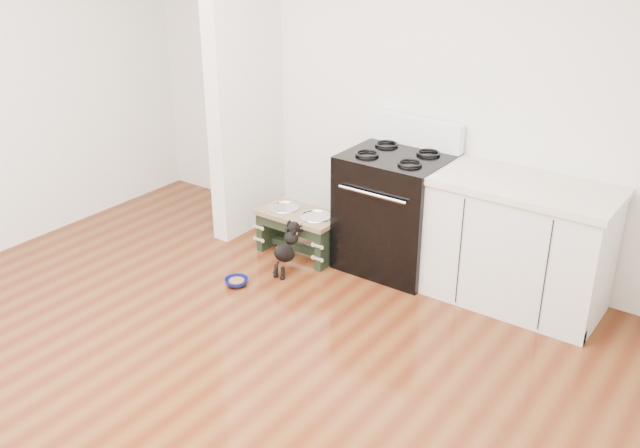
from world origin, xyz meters
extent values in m
plane|color=#4C1F0D|center=(0.00, 0.00, 0.00)|extent=(5.00, 5.00, 0.00)
plane|color=silver|center=(0.00, 2.50, 1.35)|extent=(5.00, 0.00, 5.00)
cube|color=silver|center=(-1.18, 2.10, 1.35)|extent=(0.15, 0.80, 2.70)
cube|color=black|center=(0.25, 2.15, 0.46)|extent=(0.76, 0.65, 0.92)
cube|color=black|center=(0.25, 1.84, 0.40)|extent=(0.58, 0.02, 0.50)
cylinder|color=silver|center=(0.25, 1.80, 0.72)|extent=(0.56, 0.02, 0.02)
cube|color=white|center=(0.25, 2.43, 1.03)|extent=(0.76, 0.08, 0.22)
torus|color=black|center=(0.07, 2.01, 0.93)|extent=(0.18, 0.18, 0.02)
torus|color=black|center=(0.43, 2.01, 0.93)|extent=(0.18, 0.18, 0.02)
torus|color=black|center=(0.07, 2.29, 0.93)|extent=(0.18, 0.18, 0.02)
torus|color=black|center=(0.43, 2.29, 0.93)|extent=(0.18, 0.18, 0.02)
cube|color=silver|center=(1.23, 2.18, 0.43)|extent=(1.20, 0.60, 0.86)
cube|color=#BEB2A2|center=(1.23, 2.18, 0.89)|extent=(1.24, 0.64, 0.05)
cube|color=black|center=(1.23, 1.92, 0.05)|extent=(1.20, 0.06, 0.10)
cube|color=black|center=(-0.76, 1.88, 0.17)|extent=(0.06, 0.32, 0.33)
cube|color=black|center=(-0.17, 1.88, 0.17)|extent=(0.06, 0.32, 0.33)
cube|color=black|center=(-0.47, 1.74, 0.29)|extent=(0.54, 0.03, 0.08)
cube|color=black|center=(-0.47, 1.88, 0.06)|extent=(0.54, 0.06, 0.06)
cube|color=brown|center=(-0.47, 1.88, 0.35)|extent=(0.67, 0.36, 0.04)
cylinder|color=silver|center=(-0.62, 1.88, 0.35)|extent=(0.23, 0.23, 0.04)
cylinder|color=silver|center=(-0.31, 1.88, 0.35)|extent=(0.23, 0.23, 0.04)
torus|color=silver|center=(-0.62, 1.88, 0.37)|extent=(0.26, 0.26, 0.02)
torus|color=silver|center=(-0.31, 1.88, 0.37)|extent=(0.26, 0.26, 0.02)
cylinder|color=black|center=(-0.38, 1.47, 0.05)|extent=(0.03, 0.03, 0.10)
cylinder|color=black|center=(-0.31, 1.47, 0.05)|extent=(0.03, 0.03, 0.10)
sphere|color=black|center=(-0.38, 1.46, 0.01)|extent=(0.04, 0.04, 0.04)
sphere|color=black|center=(-0.31, 1.46, 0.01)|extent=(0.04, 0.04, 0.04)
ellipsoid|color=black|center=(-0.35, 1.53, 0.18)|extent=(0.12, 0.27, 0.24)
sphere|color=black|center=(-0.35, 1.62, 0.28)|extent=(0.11, 0.11, 0.11)
sphere|color=black|center=(-0.35, 1.65, 0.36)|extent=(0.10, 0.10, 0.10)
sphere|color=black|center=(-0.38, 1.72, 0.36)|extent=(0.03, 0.03, 0.03)
sphere|color=black|center=(-0.32, 1.72, 0.36)|extent=(0.03, 0.03, 0.03)
cylinder|color=black|center=(-0.35, 1.43, 0.11)|extent=(0.02, 0.08, 0.09)
torus|color=#C43961|center=(-0.35, 1.64, 0.32)|extent=(0.09, 0.06, 0.08)
imported|color=#0C1356|center=(-0.54, 1.19, 0.03)|extent=(0.20, 0.20, 0.06)
cylinder|color=brown|center=(-0.54, 1.19, 0.03)|extent=(0.11, 0.11, 0.02)
camera|label=1|loc=(2.70, -2.25, 2.64)|focal=40.00mm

